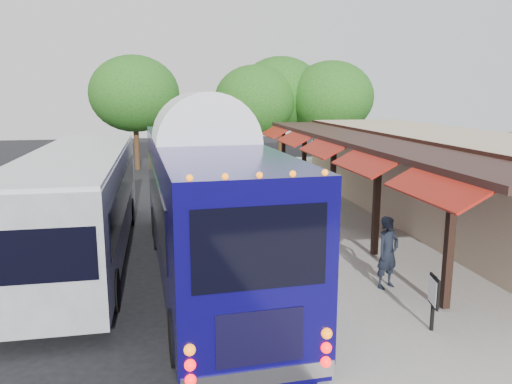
{
  "coord_description": "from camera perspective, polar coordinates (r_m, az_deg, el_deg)",
  "views": [
    {
      "loc": [
        -2.57,
        -13.92,
        5.17
      ],
      "look_at": [
        0.53,
        2.63,
        1.8
      ],
      "focal_mm": 35.0,
      "sensor_mm": 36.0,
      "label": 1
    }
  ],
  "objects": [
    {
      "name": "ground",
      "position": [
        15.07,
        -0.13,
        -8.75
      ],
      "size": [
        90.0,
        90.0,
        0.0
      ],
      "primitive_type": "plane",
      "color": "black",
      "rests_on": "ground"
    },
    {
      "name": "sidewalk",
      "position": [
        20.11,
        11.92,
        -3.61
      ],
      "size": [
        10.0,
        40.0,
        0.15
      ],
      "primitive_type": "cube",
      "color": "#9E9B93",
      "rests_on": "ground"
    },
    {
      "name": "curb",
      "position": [
        18.81,
        -2.2,
        -4.4
      ],
      "size": [
        0.2,
        40.0,
        0.16
      ],
      "primitive_type": "cube",
      "color": "gray",
      "rests_on": "ground"
    },
    {
      "name": "station_shelter",
      "position": [
        21.26,
        20.57,
        1.6
      ],
      "size": [
        8.15,
        20.0,
        3.6
      ],
      "color": "tan",
      "rests_on": "ground"
    },
    {
      "name": "coach_bus",
      "position": [
        14.24,
        -5.86,
        -0.71
      ],
      "size": [
        3.42,
        13.02,
        4.13
      ],
      "rotation": [
        0.0,
        0.0,
        0.05
      ],
      "color": "#0B0651",
      "rests_on": "ground"
    },
    {
      "name": "city_bus",
      "position": [
        16.59,
        -19.46,
        -0.81
      ],
      "size": [
        2.88,
        12.63,
        3.39
      ],
      "rotation": [
        0.0,
        0.0,
        0.01
      ],
      "color": "gray",
      "rests_on": "ground"
    },
    {
      "name": "ped_a",
      "position": [
        13.45,
        14.83,
        -6.69
      ],
      "size": [
        0.82,
        0.69,
        1.9
      ],
      "primitive_type": "imported",
      "rotation": [
        0.0,
        0.0,
        0.41
      ],
      "color": "black",
      "rests_on": "sidewalk"
    },
    {
      "name": "ped_b",
      "position": [
        22.66,
        3.24,
        0.66
      ],
      "size": [
        0.97,
        0.85,
        1.68
      ],
      "primitive_type": "imported",
      "rotation": [
        0.0,
        0.0,
        2.84
      ],
      "color": "black",
      "rests_on": "sidewalk"
    },
    {
      "name": "ped_c",
      "position": [
        26.82,
        1.25,
        2.23
      ],
      "size": [
        0.99,
        0.78,
        1.57
      ],
      "primitive_type": "imported",
      "rotation": [
        0.0,
        0.0,
        3.65
      ],
      "color": "black",
      "rests_on": "sidewalk"
    },
    {
      "name": "ped_d",
      "position": [
        22.59,
        4.91,
        0.75
      ],
      "size": [
        1.31,
        1.0,
        1.78
      ],
      "primitive_type": "imported",
      "rotation": [
        0.0,
        0.0,
        2.81
      ],
      "color": "black",
      "rests_on": "sidewalk"
    },
    {
      "name": "sign_board",
      "position": [
        11.42,
        19.65,
        -10.94
      ],
      "size": [
        0.16,
        0.55,
        1.22
      ],
      "rotation": [
        0.0,
        0.0,
        -0.2
      ],
      "color": "black",
      "rests_on": "sidewalk"
    },
    {
      "name": "tree_left",
      "position": [
        33.55,
        -0.07,
        10.43
      ],
      "size": [
        5.45,
        5.45,
        6.97
      ],
      "color": "#382314",
      "rests_on": "ground"
    },
    {
      "name": "tree_mid",
      "position": [
        35.37,
        2.82,
        11.17
      ],
      "size": [
        5.96,
        5.96,
        7.62
      ],
      "color": "#382314",
      "rests_on": "ground"
    },
    {
      "name": "tree_right",
      "position": [
        34.27,
        8.58,
        10.65
      ],
      "size": [
        5.67,
        5.67,
        7.26
      ],
      "color": "#382314",
      "rests_on": "ground"
    },
    {
      "name": "tree_far",
      "position": [
        34.63,
        -13.74,
        10.84
      ],
      "size": [
        5.94,
        5.94,
        7.61
      ],
      "color": "#382314",
      "rests_on": "ground"
    }
  ]
}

